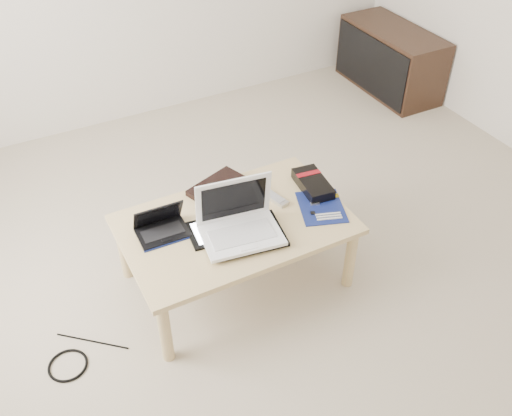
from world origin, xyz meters
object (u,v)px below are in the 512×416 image
white_laptop (239,223)px  gpu_box (313,184)px  netbook (161,227)px  media_cabinet (390,60)px  coffee_table (235,229)px

white_laptop → gpu_box: (0.50, 0.15, -0.05)m
netbook → gpu_box: 0.82m
media_cabinet → netbook: size_ratio=3.70×
netbook → gpu_box: netbook is taller
media_cabinet → gpu_box: media_cabinet is taller
media_cabinet → gpu_box: 2.04m
coffee_table → white_laptop: (-0.02, -0.09, 0.12)m
coffee_table → white_laptop: 0.16m
coffee_table → white_laptop: white_laptop is taller
media_cabinet → white_laptop: size_ratio=2.25×
white_laptop → gpu_box: size_ratio=1.43×
netbook → media_cabinet: bearing=27.9°
coffee_table → netbook: size_ratio=4.52×
white_laptop → gpu_box: 0.53m
coffee_table → gpu_box: (0.48, 0.05, 0.08)m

